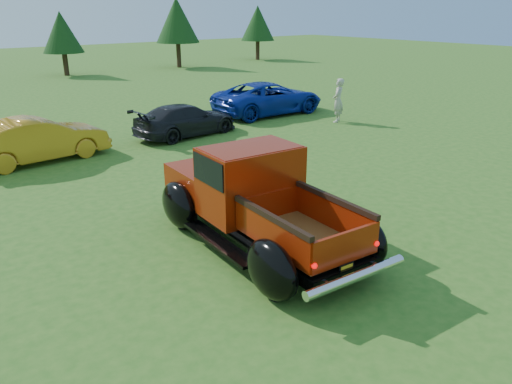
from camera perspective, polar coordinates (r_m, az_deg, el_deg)
ground at (r=10.53m, az=1.06°, el=-5.76°), size 120.00×120.00×0.00m
tree_mid_right at (r=39.22m, az=-21.33°, el=16.64°), size 2.82×2.82×4.40m
tree_east at (r=42.39m, az=-9.03°, el=18.82°), size 3.46×3.46×5.40m
tree_far_east at (r=48.28m, az=0.19°, el=18.73°), size 3.07×3.07×4.80m
pickup_truck at (r=10.33m, az=-0.66°, el=-0.50°), size 2.89×5.59×2.02m
show_car_yellow at (r=17.29m, az=-23.63°, el=5.51°), size 4.37×1.84×1.41m
show_car_grey at (r=19.36m, az=-8.03°, el=8.15°), size 4.32×2.13×1.21m
show_car_blue at (r=23.24m, az=1.45°, el=10.69°), size 5.34×2.60×1.46m
spectator at (r=21.75m, az=9.35°, el=10.28°), size 0.80×0.73×1.84m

